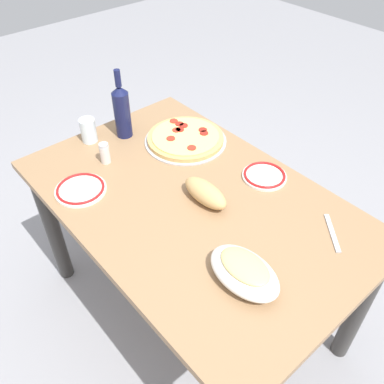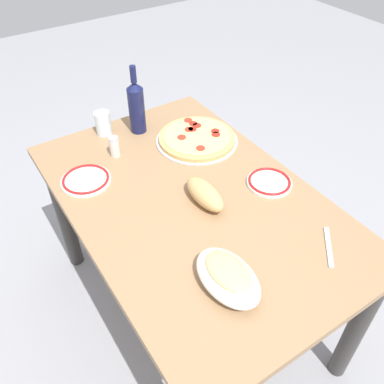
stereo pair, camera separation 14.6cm
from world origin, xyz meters
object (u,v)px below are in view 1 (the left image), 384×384
dining_table (192,222)px  baked_pasta_dish (244,271)px  wine_bottle (122,110)px  side_plate_near (81,189)px  water_glass (88,130)px  side_plate_far (264,176)px  pepperoni_pizza (186,138)px  spice_shaker (105,153)px  bread_loaf (205,193)px

dining_table → baked_pasta_dish: (0.37, -0.12, 0.16)m
baked_pasta_dish → wine_bottle: size_ratio=0.79×
wine_bottle → side_plate_near: bearing=-58.4°
water_glass → side_plate_far: bearing=29.9°
water_glass → pepperoni_pizza: bearing=48.4°
dining_table → wine_bottle: (-0.51, 0.05, 0.24)m
dining_table → water_glass: 0.60m
spice_shaker → pepperoni_pizza: bearing=73.7°
bread_loaf → spice_shaker: size_ratio=2.27×
pepperoni_pizza → side_plate_near: (-0.01, -0.50, -0.01)m
wine_bottle → bread_loaf: bearing=-2.1°
side_plate_far → spice_shaker: 0.63m
baked_pasta_dish → side_plate_near: (-0.67, -0.17, -0.03)m
pepperoni_pizza → spice_shaker: size_ratio=4.04×
side_plate_far → baked_pasta_dish: bearing=-55.7°
water_glass → dining_table: bearing=9.1°
wine_bottle → water_glass: wine_bottle is taller
pepperoni_pizza → spice_shaker: spice_shaker is taller
baked_pasta_dish → pepperoni_pizza: bearing=153.1°
spice_shaker → side_plate_far: bearing=40.1°
dining_table → baked_pasta_dish: 0.42m
wine_bottle → bread_loaf: (0.55, -0.02, -0.08)m
pepperoni_pizza → water_glass: 0.41m
dining_table → spice_shaker: spice_shaker is taller
pepperoni_pizza → spice_shaker: (-0.10, -0.34, 0.03)m
spice_shaker → water_glass: bearing=170.6°
pepperoni_pizza → side_plate_near: 0.50m
pepperoni_pizza → water_glass: water_glass is taller
side_plate_far → wine_bottle: bearing=-158.0°
side_plate_near → bread_loaf: bread_loaf is taller
dining_table → wine_bottle: size_ratio=4.26×
water_glass → side_plate_far: water_glass is taller
baked_pasta_dish → bread_loaf: size_ratio=1.21×
water_glass → bread_loaf: (0.61, 0.12, -0.01)m
wine_bottle → water_glass: bearing=-113.9°
wine_bottle → side_plate_far: 0.65m
dining_table → water_glass: size_ratio=12.37×
baked_pasta_dish → spice_shaker: (-0.76, 0.00, 0.00)m
dining_table → side_plate_far: 0.33m
dining_table → pepperoni_pizza: pepperoni_pizza is taller
pepperoni_pizza → side_plate_near: pepperoni_pizza is taller
water_glass → spice_shaker: 0.18m
baked_pasta_dish → side_plate_far: bearing=124.3°
spice_shaker → side_plate_near: bearing=-61.2°
dining_table → bread_loaf: 0.17m
pepperoni_pizza → wine_bottle: (-0.21, -0.17, 0.11)m
side_plate_near → side_plate_far: same height
baked_pasta_dish → side_plate_far: baked_pasta_dish is taller
baked_pasta_dish → wine_bottle: bearing=169.2°
water_glass → side_plate_far: 0.76m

